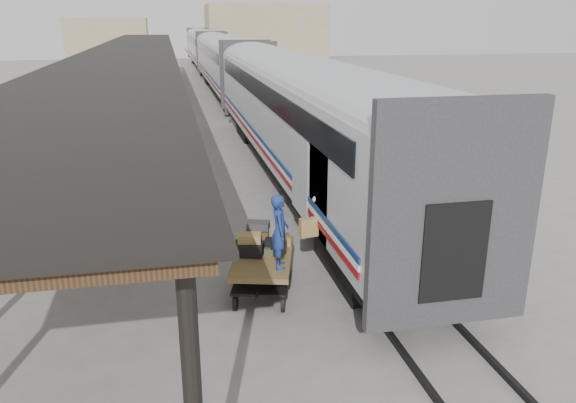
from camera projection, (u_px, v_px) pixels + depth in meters
The scene contains 11 objects.
ground at pixel (241, 278), 13.29m from camera, with size 160.00×160.00×0.00m, color slate.
train at pixel (225, 61), 44.52m from camera, with size 3.45×76.01×4.01m.
canopy at pixel (132, 51), 33.70m from camera, with size 4.90×64.30×4.15m.
rails at pixel (226, 94), 45.52m from camera, with size 1.54×150.00×0.12m.
building_far at pixel (265, 31), 87.36m from camera, with size 18.00×10.00×8.00m, color tan.
building_left at pixel (108, 38), 86.67m from camera, with size 12.00×8.00×6.00m, color tan.
baggage_cart at pixel (263, 264), 12.48m from camera, with size 1.83×2.64×0.86m.
suitcase_stack at pixel (258, 241), 12.65m from camera, with size 1.47×1.09×0.60m.
luggage_tug at pixel (176, 124), 29.15m from camera, with size 1.31×1.74×1.37m.
porter at pixel (280, 231), 11.61m from camera, with size 0.58×0.38×1.58m, color navy.
pedestrian at pixel (144, 138), 24.32m from camera, with size 1.09×0.45×1.86m, color black.
Camera 1 is at (-1.40, -12.04, 5.83)m, focal length 35.00 mm.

